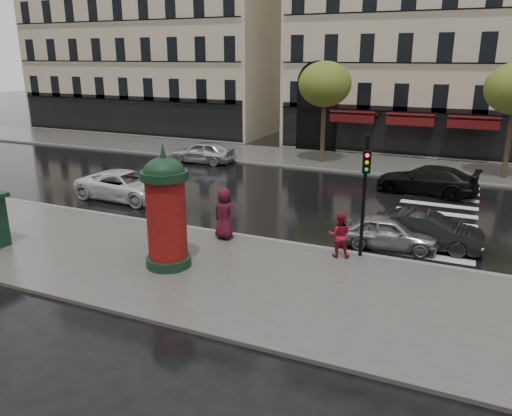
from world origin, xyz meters
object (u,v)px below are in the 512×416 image
at_px(woman_red, 339,235).
at_px(car_darkgrey, 427,230).
at_px(traffic_light, 365,185).
at_px(morris_column, 166,209).
at_px(car_black, 427,180).
at_px(woman_umbrella, 160,215).
at_px(car_far_silver, 202,152).
at_px(car_white, 126,186).
at_px(car_silver, 388,232).
at_px(man_burgundy, 224,214).

height_order(woman_red, car_darkgrey, woman_red).
bearing_deg(traffic_light, woman_red, -155.71).
xyz_separation_m(morris_column, car_black, (6.93, 13.60, -1.39)).
bearing_deg(traffic_light, woman_umbrella, -162.03).
bearing_deg(car_far_silver, car_white, 1.18).
relative_size(car_silver, car_darkgrey, 0.91).
bearing_deg(car_darkgrey, traffic_light, 139.40).
bearing_deg(traffic_light, car_darkgrey, 47.93).
distance_m(woman_umbrella, car_silver, 8.48).
relative_size(woman_red, car_silver, 0.44).
xyz_separation_m(man_burgundy, morris_column, (-0.52, -3.11, 1.01)).
distance_m(woman_red, car_silver, 2.34).
bearing_deg(car_far_silver, woman_umbrella, 19.71).
bearing_deg(morris_column, car_darkgrey, 35.95).
relative_size(woman_umbrella, morris_column, 0.47).
relative_size(morris_column, car_far_silver, 0.96).
xyz_separation_m(woman_red, car_white, (-11.78, 3.23, -0.21)).
bearing_deg(woman_red, morris_column, 17.27).
xyz_separation_m(car_darkgrey, car_far_silver, (-15.44, 10.03, 0.08)).
bearing_deg(car_darkgrey, woman_red, 134.55).
height_order(man_burgundy, car_silver, man_burgundy).
xyz_separation_m(woman_red, car_black, (1.87, 10.49, -0.19)).
distance_m(car_silver, car_far_silver, 17.73).
relative_size(woman_red, man_burgundy, 0.81).
xyz_separation_m(man_burgundy, car_darkgrey, (7.24, 2.52, -0.45)).
height_order(car_black, car_far_silver, car_far_silver).
height_order(car_white, car_black, car_black).
bearing_deg(car_far_silver, traffic_light, 42.96).
relative_size(woman_red, car_white, 0.31).
relative_size(car_darkgrey, car_white, 0.79).
height_order(man_burgundy, car_white, man_burgundy).
xyz_separation_m(car_silver, car_far_silver, (-14.14, 10.69, 0.12)).
xyz_separation_m(man_burgundy, car_far_silver, (-8.21, 12.55, -0.37)).
bearing_deg(car_silver, car_black, -7.97).
distance_m(woman_red, man_burgundy, 4.55).
relative_size(woman_red, car_far_silver, 0.37).
height_order(car_darkgrey, car_white, car_white).
bearing_deg(man_burgundy, car_darkgrey, -148.80).
relative_size(car_white, car_far_silver, 1.18).
distance_m(morris_column, car_far_silver, 17.50).
xyz_separation_m(traffic_light, car_far_silver, (-13.46, 12.23, -1.98)).
distance_m(traffic_light, car_white, 12.98).
bearing_deg(woman_red, car_black, -114.37).
distance_m(woman_umbrella, car_far_silver, 15.90).
xyz_separation_m(woman_umbrella, car_darkgrey, (8.86, 4.43, -0.74)).
bearing_deg(car_far_silver, car_darkgrey, 52.22).
height_order(woman_red, car_silver, woman_red).
relative_size(man_burgundy, car_white, 0.39).
height_order(morris_column, car_black, morris_column).
bearing_deg(car_black, woman_umbrella, -27.00).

